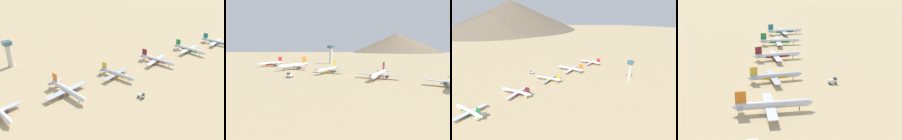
# 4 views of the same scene
# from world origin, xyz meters

# --- Properties ---
(ground_plane) EXTENTS (1800.00, 1800.00, 0.00)m
(ground_plane) POSITION_xyz_m (0.00, 0.00, 0.00)
(ground_plane) COLOR tan
(parked_jet_1) EXTENTS (43.17, 35.02, 12.46)m
(parked_jet_1) POSITION_xyz_m (-8.97, -71.57, 4.19)
(parked_jet_1) COLOR silver
(parked_jet_1) RESTS_ON ground
(parked_jet_2) EXTENTS (36.73, 30.00, 10.61)m
(parked_jet_2) POSITION_xyz_m (-3.49, -24.63, 3.53)
(parked_jet_2) COLOR silver
(parked_jet_2) RESTS_ON ground
(parked_jet_3) EXTENTS (38.81, 31.68, 11.20)m
(parked_jet_3) POSITION_xyz_m (2.32, 24.38, 3.73)
(parked_jet_3) COLOR white
(parked_jet_3) RESTS_ON ground
(parked_jet_4) EXTENTS (38.37, 31.06, 11.10)m
(parked_jet_4) POSITION_xyz_m (8.86, 72.17, 3.69)
(parked_jet_4) COLOR white
(parked_jet_4) RESTS_ON ground
(parked_jet_5) EXTENTS (37.74, 30.74, 10.88)m
(parked_jet_5) POSITION_xyz_m (18.14, 116.42, 3.62)
(parked_jet_5) COLOR white
(parked_jet_5) RESTS_ON ground
(service_truck) EXTENTS (5.57, 3.68, 3.90)m
(service_truck) POSITION_xyz_m (32.53, -33.83, 2.08)
(service_truck) COLOR silver
(service_truck) RESTS_ON ground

